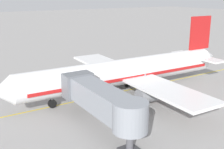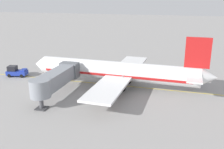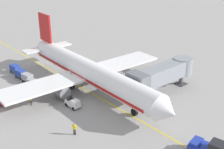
# 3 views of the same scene
# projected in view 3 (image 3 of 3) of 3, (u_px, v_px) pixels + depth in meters

# --- Properties ---
(ground_plane) EXTENTS (400.00, 400.00, 0.00)m
(ground_plane) POSITION_uv_depth(u_px,v_px,m) (89.00, 92.00, 49.43)
(ground_plane) COLOR gray
(gate_lead_in_line) EXTENTS (0.24, 80.00, 0.01)m
(gate_lead_in_line) POSITION_uv_depth(u_px,v_px,m) (89.00, 92.00, 49.42)
(gate_lead_in_line) COLOR gold
(gate_lead_in_line) RESTS_ON ground
(parked_airliner) EXTENTS (30.12, 37.27, 10.63)m
(parked_airliner) POSITION_uv_depth(u_px,v_px,m) (88.00, 72.00, 49.23)
(parked_airliner) COLOR white
(parked_airliner) RESTS_ON ground
(jet_bridge) EXTENTS (13.64, 3.50, 4.98)m
(jet_bridge) POSITION_uv_depth(u_px,v_px,m) (163.00, 74.00, 47.75)
(jet_bridge) COLOR gray
(jet_bridge) RESTS_ON ground
(baggage_tug_lead) EXTENTS (2.41, 2.74, 1.62)m
(baggage_tug_lead) POSITION_uv_depth(u_px,v_px,m) (4.00, 99.00, 45.26)
(baggage_tug_lead) COLOR #B21E1E
(baggage_tug_lead) RESTS_ON ground
(baggage_tug_trailing) EXTENTS (1.44, 2.58, 1.62)m
(baggage_tug_trailing) POSITION_uv_depth(u_px,v_px,m) (73.00, 103.00, 44.16)
(baggage_tug_trailing) COLOR silver
(baggage_tug_trailing) RESTS_ON ground
(baggage_cart_front) EXTENTS (1.57, 2.96, 1.58)m
(baggage_cart_front) POSITION_uv_depth(u_px,v_px,m) (33.00, 83.00, 50.37)
(baggage_cart_front) COLOR #4C4C51
(baggage_cart_front) RESTS_ON ground
(baggage_cart_second_in_train) EXTENTS (1.57, 2.96, 1.58)m
(baggage_cart_second_in_train) POSITION_uv_depth(u_px,v_px,m) (27.00, 77.00, 52.65)
(baggage_cart_second_in_train) COLOR #4C4C51
(baggage_cart_second_in_train) RESTS_ON ground
(baggage_cart_third_in_train) EXTENTS (1.57, 2.96, 1.58)m
(baggage_cart_third_in_train) POSITION_uv_depth(u_px,v_px,m) (20.00, 73.00, 54.42)
(baggage_cart_third_in_train) COLOR #4C4C51
(baggage_cart_third_in_train) RESTS_ON ground
(baggage_cart_tail_end) EXTENTS (1.57, 2.96, 1.58)m
(baggage_cart_tail_end) POSITION_uv_depth(u_px,v_px,m) (15.00, 68.00, 56.74)
(baggage_cart_tail_end) COLOR #4C4C51
(baggage_cart_tail_end) RESTS_ON ground
(ground_crew_wing_walker) EXTENTS (0.44, 0.67, 1.69)m
(ground_crew_wing_walker) POSITION_uv_depth(u_px,v_px,m) (74.00, 128.00, 37.48)
(ground_crew_wing_walker) COLOR #232328
(ground_crew_wing_walker) RESTS_ON ground
(ground_crew_loader) EXTENTS (0.35, 0.72, 1.69)m
(ground_crew_loader) POSITION_uv_depth(u_px,v_px,m) (31.00, 99.00, 44.75)
(ground_crew_loader) COLOR #232328
(ground_crew_loader) RESTS_ON ground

